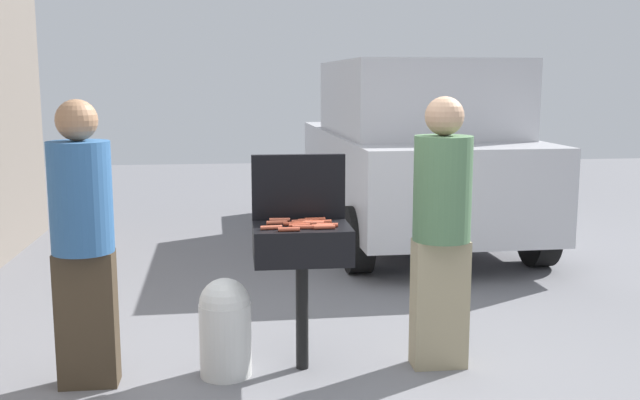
# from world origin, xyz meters

# --- Properties ---
(ground_plane) EXTENTS (24.00, 24.00, 0.00)m
(ground_plane) POSITION_xyz_m (0.00, 0.00, 0.00)
(ground_plane) COLOR slate
(bbq_grill) EXTENTS (0.60, 0.44, 0.92)m
(bbq_grill) POSITION_xyz_m (-0.20, 0.28, 0.78)
(bbq_grill) COLOR black
(bbq_grill) RESTS_ON ground
(grill_lid_open) EXTENTS (0.60, 0.05, 0.42)m
(grill_lid_open) POSITION_xyz_m (-0.20, 0.50, 1.13)
(grill_lid_open) COLOR black
(grill_lid_open) RESTS_ON bbq_grill
(hot_dog_0) EXTENTS (0.13, 0.04, 0.03)m
(hot_dog_0) POSITION_xyz_m (-0.19, 0.35, 0.94)
(hot_dog_0) COLOR #B74C33
(hot_dog_0) RESTS_ON bbq_grill
(hot_dog_1) EXTENTS (0.13, 0.03, 0.03)m
(hot_dog_1) POSITION_xyz_m (-0.07, 0.16, 0.94)
(hot_dog_1) COLOR #B74C33
(hot_dog_1) RESTS_ON bbq_grill
(hot_dog_2) EXTENTS (0.13, 0.03, 0.03)m
(hot_dog_2) POSITION_xyz_m (-0.08, 0.19, 0.94)
(hot_dog_2) COLOR #C6593D
(hot_dog_2) RESTS_ON bbq_grill
(hot_dog_3) EXTENTS (0.13, 0.04, 0.03)m
(hot_dog_3) POSITION_xyz_m (-0.39, 0.18, 0.94)
(hot_dog_3) COLOR #C6593D
(hot_dog_3) RESTS_ON bbq_grill
(hot_dog_4) EXTENTS (0.13, 0.04, 0.03)m
(hot_dog_4) POSITION_xyz_m (-0.15, 0.38, 0.94)
(hot_dog_4) COLOR #AD4228
(hot_dog_4) RESTS_ON bbq_grill
(hot_dog_5) EXTENTS (0.13, 0.03, 0.03)m
(hot_dog_5) POSITION_xyz_m (-0.22, 0.23, 0.94)
(hot_dog_5) COLOR #AD4228
(hot_dog_5) RESTS_ON bbq_grill
(hot_dog_6) EXTENTS (0.13, 0.04, 0.03)m
(hot_dog_6) POSITION_xyz_m (-0.07, 0.32, 0.94)
(hot_dog_6) COLOR #AD4228
(hot_dog_6) RESTS_ON bbq_grill
(hot_dog_7) EXTENTS (0.13, 0.03, 0.03)m
(hot_dog_7) POSITION_xyz_m (-0.33, 0.42, 0.94)
(hot_dog_7) COLOR #C6593D
(hot_dog_7) RESTS_ON bbq_grill
(hot_dog_8) EXTENTS (0.13, 0.04, 0.03)m
(hot_dog_8) POSITION_xyz_m (-0.13, 0.29, 0.94)
(hot_dog_8) COLOR #C6593D
(hot_dog_8) RESTS_ON bbq_grill
(hot_dog_9) EXTENTS (0.13, 0.04, 0.03)m
(hot_dog_9) POSITION_xyz_m (-0.35, 0.33, 0.94)
(hot_dog_9) COLOR #C6593D
(hot_dog_9) RESTS_ON bbq_grill
(hot_dog_10) EXTENTS (0.13, 0.03, 0.03)m
(hot_dog_10) POSITION_xyz_m (-0.29, 0.12, 0.94)
(hot_dog_10) COLOR #B74C33
(hot_dog_10) RESTS_ON bbq_grill
(hot_dog_11) EXTENTS (0.13, 0.04, 0.03)m
(hot_dog_11) POSITION_xyz_m (-0.20, 0.31, 0.94)
(hot_dog_11) COLOR #AD4228
(hot_dog_11) RESTS_ON bbq_grill
(hot_dog_12) EXTENTS (0.13, 0.03, 0.03)m
(hot_dog_12) POSITION_xyz_m (-0.10, 0.41, 0.94)
(hot_dog_12) COLOR #AD4228
(hot_dog_12) RESTS_ON bbq_grill
(hot_dog_13) EXTENTS (0.13, 0.04, 0.03)m
(hot_dog_13) POSITION_xyz_m (-0.05, 0.22, 0.94)
(hot_dog_13) COLOR #B74C33
(hot_dog_13) RESTS_ON bbq_grill
(hot_dog_14) EXTENTS (0.13, 0.04, 0.03)m
(hot_dog_14) POSITION_xyz_m (-0.25, 0.28, 0.94)
(hot_dog_14) COLOR #AD4228
(hot_dog_14) RESTS_ON bbq_grill
(hot_dog_15) EXTENTS (0.13, 0.04, 0.03)m
(hot_dog_15) POSITION_xyz_m (-0.20, 0.18, 0.94)
(hot_dog_15) COLOR #B74C33
(hot_dog_15) RESTS_ON bbq_grill
(propane_tank) EXTENTS (0.32, 0.32, 0.62)m
(propane_tank) POSITION_xyz_m (-0.68, 0.22, 0.32)
(propane_tank) COLOR silver
(propane_tank) RESTS_ON ground
(person_left) EXTENTS (0.36, 0.36, 1.71)m
(person_left) POSITION_xyz_m (-1.49, 0.17, 0.93)
(person_left) COLOR #3F3323
(person_left) RESTS_ON ground
(person_right) EXTENTS (0.36, 0.36, 1.72)m
(person_right) POSITION_xyz_m (0.67, 0.22, 0.93)
(person_right) COLOR gray
(person_right) RESTS_ON ground
(parked_minivan) EXTENTS (2.12, 4.45, 2.02)m
(parked_minivan) POSITION_xyz_m (1.41, 4.07, 1.03)
(parked_minivan) COLOR #B7B7BC
(parked_minivan) RESTS_ON ground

